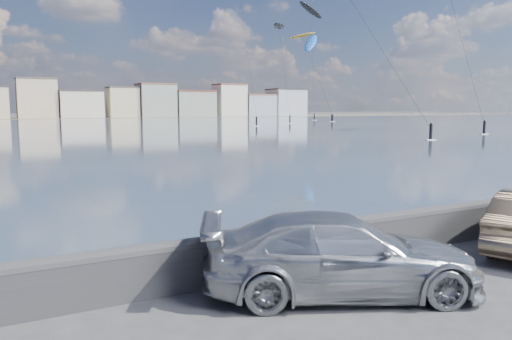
{
  "coord_description": "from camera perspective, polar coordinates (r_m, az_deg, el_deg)",
  "views": [
    {
      "loc": [
        -4.71,
        -6.65,
        3.71
      ],
      "look_at": [
        1.0,
        4.0,
        2.2
      ],
      "focal_mm": 35.0,
      "sensor_mm": 36.0,
      "label": 1
    }
  ],
  "objects": [
    {
      "name": "kitesurfer_11",
      "position": [
        161.49,
        6.27,
        17.6
      ],
      "size": [
        10.0,
        10.94,
        36.03
      ],
      "color": "black",
      "rests_on": "ground"
    },
    {
      "name": "far_buildings",
      "position": [
        192.76,
        -26.64,
        7.07
      ],
      "size": [
        240.79,
        13.26,
        14.6
      ],
      "color": "gray",
      "rests_on": "ground"
    },
    {
      "name": "kitesurfer_7",
      "position": [
        131.29,
        2.65,
        15.97
      ],
      "size": [
        8.16,
        15.92,
        24.94
      ],
      "color": "black",
      "rests_on": "ground"
    },
    {
      "name": "ground",
      "position": [
        8.96,
        6.79,
        -17.41
      ],
      "size": [
        700.0,
        700.0,
        0.0
      ],
      "primitive_type": "plane",
      "color": "#333335",
      "rests_on": "ground"
    },
    {
      "name": "far_shore_strip",
      "position": [
        206.74,
        -27.03,
        5.34
      ],
      "size": [
        500.0,
        60.0,
        0.0
      ],
      "primitive_type": "cube",
      "color": "#4C473D",
      "rests_on": "ground"
    },
    {
      "name": "bay_water",
      "position": [
        98.33,
        -25.52,
        4.28
      ],
      "size": [
        500.0,
        177.0,
        0.0
      ],
      "primitive_type": "cube",
      "color": "#364759",
      "rests_on": "ground"
    },
    {
      "name": "seawall",
      "position": [
        10.93,
        -1.42,
        -9.52
      ],
      "size": [
        400.0,
        0.36,
        1.08
      ],
      "color": "#28282B",
      "rests_on": "ground"
    },
    {
      "name": "kitesurfer_0",
      "position": [
        144.35,
        6.3,
        14.15
      ],
      "size": [
        9.0,
        14.8,
        25.01
      ],
      "color": "blue",
      "rests_on": "ground"
    },
    {
      "name": "car_silver",
      "position": [
        10.23,
        9.7,
        -9.49
      ],
      "size": [
        5.97,
        4.35,
        1.61
      ],
      "primitive_type": "imported",
      "rotation": [
        0.0,
        0.0,
        1.14
      ],
      "color": "#ACAFB3",
      "rests_on": "ground"
    },
    {
      "name": "kitesurfer_1",
      "position": [
        146.66,
        5.31,
        14.9
      ],
      "size": [
        5.92,
        16.79,
        25.18
      ],
      "color": "#BF8C19",
      "rests_on": "ground"
    }
  ]
}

